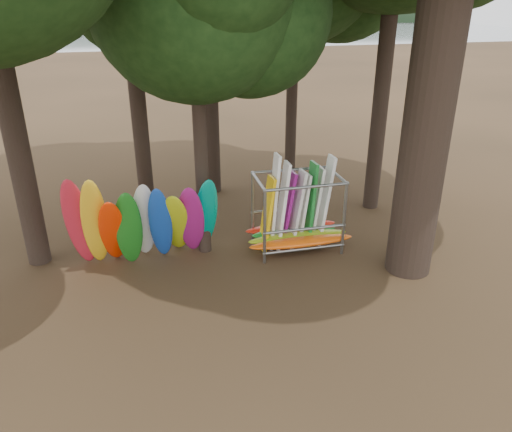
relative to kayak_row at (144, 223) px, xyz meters
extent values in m
plane|color=#47331E|center=(2.83, -1.95, -1.30)|extent=(120.00, 120.00, 0.00)
plane|color=gray|center=(2.83, 58.05, -1.30)|extent=(160.00, 160.00, 0.00)
cube|color=black|center=(2.83, 108.05, 0.70)|extent=(160.00, 4.00, 4.00)
cylinder|color=black|center=(0.18, 3.67, 4.72)|extent=(0.53, 0.53, 12.05)
cylinder|color=black|center=(5.77, 4.87, 3.82)|extent=(0.41, 0.41, 10.24)
cylinder|color=black|center=(1.75, 0.47, 2.92)|extent=(0.38, 0.38, 8.44)
cylinder|color=black|center=(8.13, 2.43, 4.85)|extent=(0.53, 0.53, 12.30)
ellipsoid|color=red|center=(-1.71, 0.09, 0.15)|extent=(0.87, 1.31, 3.00)
ellipsoid|color=yellow|center=(-1.28, -0.10, 0.18)|extent=(0.84, 1.64, 3.10)
ellipsoid|color=#FE2D04|center=(-0.84, -0.09, -0.13)|extent=(0.77, 1.65, 2.49)
ellipsoid|color=#196B1A|center=(-0.41, -0.16, -0.06)|extent=(0.80, 1.15, 2.58)
ellipsoid|color=silver|center=(0.03, 0.15, 0.00)|extent=(0.80, 1.40, 2.71)
ellipsoid|color=#1443B1|center=(0.46, -0.11, -0.01)|extent=(0.78, 1.54, 2.71)
ellipsoid|color=#B3C415|center=(0.89, 0.07, -0.14)|extent=(0.98, 1.84, 2.47)
ellipsoid|color=#97186D|center=(1.33, 0.02, -0.06)|extent=(0.94, 1.54, 2.60)
ellipsoid|color=#00907A|center=(1.76, 0.15, 0.00)|extent=(0.82, 1.53, 2.74)
ellipsoid|color=#EE570D|center=(4.51, -0.48, -0.88)|extent=(3.21, 0.55, 0.24)
ellipsoid|color=#94B217|center=(4.51, -0.13, -0.88)|extent=(3.11, 0.55, 0.24)
ellipsoid|color=#1B7A26|center=(4.51, 0.24, -0.88)|extent=(2.73, 0.55, 0.24)
ellipsoid|color=red|center=(4.51, 0.58, -0.88)|extent=(2.95, 0.55, 0.24)
cube|color=yellow|center=(3.60, 0.15, -0.17)|extent=(0.46, 0.78, 2.30)
cube|color=white|center=(3.83, 0.28, 0.14)|extent=(0.39, 0.79, 2.93)
cube|color=white|center=(4.06, 0.13, 0.04)|extent=(0.47, 0.77, 2.72)
cube|color=#8C177C|center=(4.28, 0.35, -0.15)|extent=(0.50, 0.76, 2.33)
cube|color=silver|center=(4.51, 0.11, -0.09)|extent=(0.51, 0.76, 2.43)
cube|color=white|center=(4.74, 0.28, -0.18)|extent=(0.45, 0.77, 2.28)
cube|color=#1B7B2D|center=(4.96, 0.18, 0.00)|extent=(0.32, 0.78, 2.63)
cube|color=white|center=(5.19, 0.34, -0.11)|extent=(0.47, 0.75, 2.40)
cube|color=white|center=(5.41, 0.18, 0.08)|extent=(0.55, 0.77, 2.79)
camera|label=1|loc=(0.12, -12.97, 5.92)|focal=35.00mm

